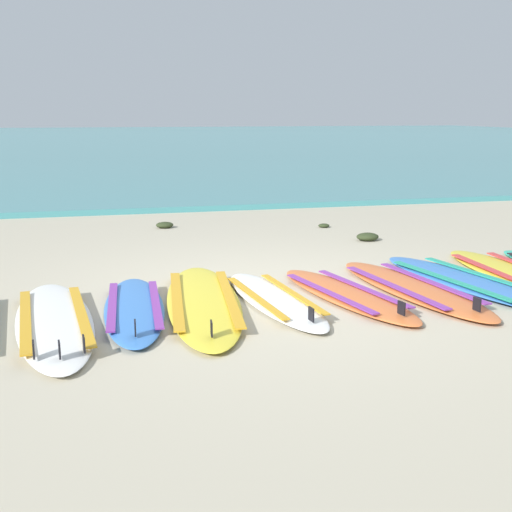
# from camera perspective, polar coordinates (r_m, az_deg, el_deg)

# --- Properties ---
(ground_plane) EXTENTS (80.00, 80.00, 0.00)m
(ground_plane) POSITION_cam_1_polar(r_m,az_deg,el_deg) (6.11, 1.03, -3.27)
(ground_plane) COLOR #B7AD93
(sea) EXTENTS (80.00, 60.00, 0.10)m
(sea) POSITION_cam_1_polar(r_m,az_deg,el_deg) (40.91, -11.84, 10.07)
(sea) COLOR teal
(sea) RESTS_ON ground
(surfboard_2) EXTENTS (0.83, 2.42, 0.18)m
(surfboard_2) POSITION_cam_1_polar(r_m,az_deg,el_deg) (5.43, -17.39, -5.50)
(surfboard_2) COLOR white
(surfboard_2) RESTS_ON ground
(surfboard_3) EXTENTS (0.59, 2.04, 0.18)m
(surfboard_3) POSITION_cam_1_polar(r_m,az_deg,el_deg) (5.61, -10.69, -4.55)
(surfboard_3) COLOR #3875CC
(surfboard_3) RESTS_ON ground
(surfboard_4) EXTENTS (0.89, 2.61, 0.18)m
(surfboard_4) POSITION_cam_1_polar(r_m,az_deg,el_deg) (5.73, -4.68, -4.02)
(surfboard_4) COLOR yellow
(surfboard_4) RESTS_ON ground
(surfboard_5) EXTENTS (0.72, 2.02, 0.18)m
(surfboard_5) POSITION_cam_1_polar(r_m,az_deg,el_deg) (5.78, 1.61, -3.82)
(surfboard_5) COLOR white
(surfboard_5) RESTS_ON ground
(surfboard_6) EXTENTS (0.94, 2.11, 0.18)m
(surfboard_6) POSITION_cam_1_polar(r_m,az_deg,el_deg) (5.99, 7.92, -3.35)
(surfboard_6) COLOR orange
(surfboard_6) RESTS_ON ground
(surfboard_7) EXTENTS (0.89, 2.35, 0.18)m
(surfboard_7) POSITION_cam_1_polar(r_m,az_deg,el_deg) (6.32, 13.59, -2.75)
(surfboard_7) COLOR orange
(surfboard_7) RESTS_ON ground
(surfboard_8) EXTENTS (1.03, 2.44, 0.18)m
(surfboard_8) POSITION_cam_1_polar(r_m,az_deg,el_deg) (6.71, 17.99, -2.12)
(surfboard_8) COLOR #3875CC
(surfboard_8) RESTS_ON ground
(seaweed_clump_near_shoreline) EXTENTS (0.30, 0.24, 0.11)m
(seaweed_clump_near_shoreline) POSITION_cam_1_polar(r_m,az_deg,el_deg) (8.69, 9.81, 1.69)
(seaweed_clump_near_shoreline) COLOR #2D381E
(seaweed_clump_near_shoreline) RESTS_ON ground
(seaweed_clump_mid_sand) EXTENTS (0.17, 0.13, 0.06)m
(seaweed_clump_mid_sand) POSITION_cam_1_polar(r_m,az_deg,el_deg) (9.60, 6.01, 2.69)
(seaweed_clump_mid_sand) COLOR #2D381E
(seaweed_clump_mid_sand) RESTS_ON ground
(seaweed_clump_by_the_boards) EXTENTS (0.26, 0.21, 0.09)m
(seaweed_clump_by_the_boards) POSITION_cam_1_polar(r_m,az_deg,el_deg) (9.60, -8.06, 2.73)
(seaweed_clump_by_the_boards) COLOR #2D381E
(seaweed_clump_by_the_boards) RESTS_ON ground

